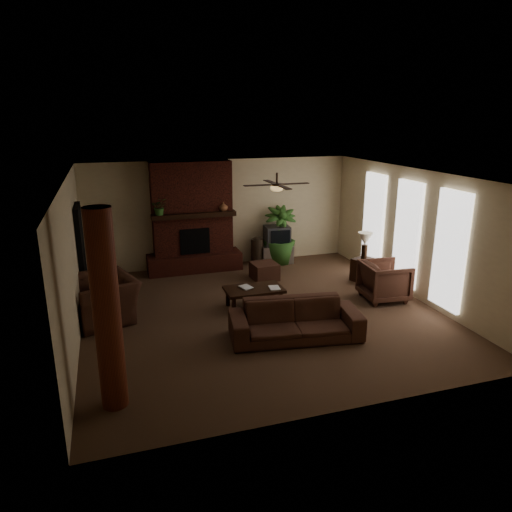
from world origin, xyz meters
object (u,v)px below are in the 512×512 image
object	(u,v)px
coffee_table	(254,291)
floor_plant	(279,247)
log_column	(107,312)
ottoman	(264,271)
armchair_right	(385,279)
lamp_left	(96,257)
armchair_left	(102,292)
lamp_right	(365,241)
floor_vase	(257,249)
sofa	(296,314)
side_table_right	(364,270)
tv_stand	(277,254)
side_table_left	(100,289)

from	to	relation	value
coffee_table	floor_plant	bearing A→B (deg)	60.19
log_column	ottoman	world-z (taller)	log_column
armchair_right	lamp_left	bearing A→B (deg)	78.34
armchair_left	lamp_right	bearing A→B (deg)	76.62
coffee_table	lamp_left	bearing A→B (deg)	156.49
coffee_table	ottoman	size ratio (longest dim) A/B	2.00
log_column	armchair_right	xyz separation A→B (m)	(5.72, 2.30, -0.93)
armchair_left	floor_vase	size ratio (longest dim) A/B	1.71
armchair_left	armchair_right	distance (m)	5.89
sofa	coffee_table	distance (m)	1.60
ottoman	lamp_left	size ratio (longest dim) A/B	0.92
log_column	side_table_right	size ratio (longest dim) A/B	5.09
floor_plant	side_table_right	distance (m)	2.49
lamp_left	tv_stand	bearing A→B (deg)	17.88
sofa	armchair_right	bearing A→B (deg)	32.64
lamp_left	side_table_right	bearing A→B (deg)	-5.19
sofa	side_table_right	distance (m)	3.64
armchair_right	lamp_left	world-z (taller)	lamp_left
floor_vase	sofa	bearing A→B (deg)	-98.85
side_table_left	lamp_left	distance (m)	0.73
ottoman	lamp_right	distance (m)	2.54
floor_vase	floor_plant	xyz separation A→B (m)	(0.62, -0.04, 0.00)
sofa	lamp_left	world-z (taller)	lamp_left
ottoman	side_table_left	distance (m)	3.88
side_table_left	log_column	bearing A→B (deg)	-87.18
floor_vase	ottoman	bearing A→B (deg)	-99.20
coffee_table	side_table_right	world-z (taller)	side_table_right
sofa	coffee_table	bearing A→B (deg)	109.03
tv_stand	floor_plant	size ratio (longest dim) A/B	0.55
floor_plant	lamp_right	xyz separation A→B (m)	(1.45, -1.96, 0.57)
log_column	side_table_left	world-z (taller)	log_column
armchair_right	sofa	bearing A→B (deg)	119.13
armchair_left	lamp_left	xyz separation A→B (m)	(-0.08, 1.01, 0.43)
armchair_left	side_table_left	xyz separation A→B (m)	(-0.08, 1.01, -0.30)
side_table_right	lamp_right	bearing A→B (deg)	109.08
lamp_right	floor_vase	bearing A→B (deg)	135.94
ottoman	side_table_right	size ratio (longest dim) A/B	1.09
sofa	armchair_left	world-z (taller)	armchair_left
floor_plant	lamp_left	size ratio (longest dim) A/B	2.38
armchair_right	floor_plant	bearing A→B (deg)	26.13
sofa	armchair_right	xyz separation A→B (m)	(2.55, 1.15, 0.01)
log_column	floor_vase	xyz separation A→B (m)	(3.86, 5.55, -0.97)
side_table_right	floor_vase	bearing A→B (deg)	135.54
floor_vase	floor_plant	distance (m)	0.62
floor_vase	side_table_left	world-z (taller)	floor_vase
armchair_right	side_table_left	size ratio (longest dim) A/B	1.69
ottoman	floor_plant	distance (m)	1.41
log_column	lamp_left	xyz separation A→B (m)	(-0.20, 4.06, -0.40)
ottoman	lamp_right	bearing A→B (deg)	-20.14
floor_vase	side_table_right	distance (m)	2.92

